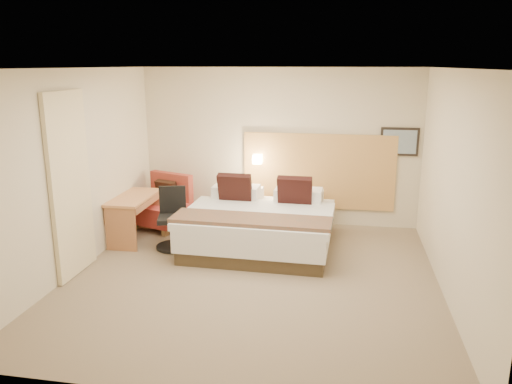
% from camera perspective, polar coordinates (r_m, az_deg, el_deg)
% --- Properties ---
extents(floor, '(4.80, 5.00, 0.02)m').
position_cam_1_polar(floor, '(6.71, -0.39, -9.84)').
color(floor, '#7D6B54').
rests_on(floor, ground).
extents(ceiling, '(4.80, 5.00, 0.02)m').
position_cam_1_polar(ceiling, '(6.12, -0.44, 14.07)').
color(ceiling, white).
rests_on(ceiling, floor).
extents(wall_back, '(4.80, 0.02, 2.70)m').
position_cam_1_polar(wall_back, '(8.71, 2.62, 5.17)').
color(wall_back, beige).
rests_on(wall_back, floor).
extents(wall_front, '(4.80, 0.02, 2.70)m').
position_cam_1_polar(wall_front, '(3.94, -7.16, -6.49)').
color(wall_front, beige).
rests_on(wall_front, floor).
extents(wall_left, '(0.02, 5.00, 2.70)m').
position_cam_1_polar(wall_left, '(7.11, -19.89, 2.22)').
color(wall_left, beige).
rests_on(wall_left, floor).
extents(wall_right, '(0.02, 5.00, 2.70)m').
position_cam_1_polar(wall_right, '(6.31, 21.65, 0.59)').
color(wall_right, beige).
rests_on(wall_right, floor).
extents(headboard_panel, '(2.60, 0.04, 1.30)m').
position_cam_1_polar(headboard_panel, '(8.68, 7.14, 2.36)').
color(headboard_panel, '#BC8949').
rests_on(headboard_panel, wall_back).
extents(art_frame, '(0.62, 0.03, 0.47)m').
position_cam_1_polar(art_frame, '(8.63, 16.08, 5.55)').
color(art_frame, black).
rests_on(art_frame, wall_back).
extents(art_canvas, '(0.54, 0.01, 0.39)m').
position_cam_1_polar(art_canvas, '(8.61, 16.09, 5.53)').
color(art_canvas, '#758CA1').
rests_on(art_canvas, wall_back).
extents(lamp_arm, '(0.02, 0.12, 0.02)m').
position_cam_1_polar(lamp_arm, '(8.71, 0.24, 3.85)').
color(lamp_arm, silver).
rests_on(lamp_arm, wall_back).
extents(lamp_shade, '(0.15, 0.15, 0.15)m').
position_cam_1_polar(lamp_shade, '(8.65, 0.17, 3.78)').
color(lamp_shade, '#FFEDC6').
rests_on(lamp_shade, wall_back).
extents(curtain, '(0.06, 0.90, 2.42)m').
position_cam_1_polar(curtain, '(6.91, -20.45, 0.72)').
color(curtain, beige).
rests_on(curtain, wall_left).
extents(bottle_a, '(0.07, 0.07, 0.19)m').
position_cam_1_polar(bottle_a, '(8.30, -3.08, -0.44)').
color(bottle_a, '#8A9ED6').
rests_on(bottle_a, side_table).
extents(menu_folder, '(0.13, 0.07, 0.21)m').
position_cam_1_polar(menu_folder, '(8.25, -1.89, -0.44)').
color(menu_folder, black).
rests_on(menu_folder, side_table).
extents(bed, '(2.26, 2.19, 1.07)m').
position_cam_1_polar(bed, '(7.72, 0.57, -3.67)').
color(bed, '#3D301E').
rests_on(bed, floor).
extents(lounge_chair, '(1.07, 1.00, 0.91)m').
position_cam_1_polar(lounge_chair, '(8.77, -10.55, -1.61)').
color(lounge_chair, tan).
rests_on(lounge_chair, floor).
extents(side_table, '(0.57, 0.57, 0.53)m').
position_cam_1_polar(side_table, '(8.37, -2.64, -2.64)').
color(side_table, silver).
rests_on(side_table, floor).
extents(desk, '(0.54, 1.15, 0.72)m').
position_cam_1_polar(desk, '(8.17, -13.62, -1.50)').
color(desk, '#C4814D').
rests_on(desk, floor).
extents(desk_chair, '(0.65, 0.65, 0.93)m').
position_cam_1_polar(desk_chair, '(7.73, -9.48, -3.58)').
color(desk_chair, black).
rests_on(desk_chair, floor).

